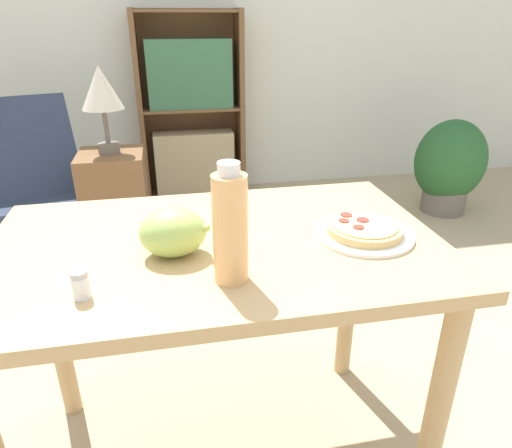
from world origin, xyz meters
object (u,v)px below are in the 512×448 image
object	(u,v)px
pizza_on_plate	(364,231)
salt_shaker	(81,285)
grape_bunch	(173,232)
table_lamp	(101,92)
drink_bottle	(229,228)
potted_plant_floor	(450,166)
side_table	(117,209)
lounge_chair_near	(29,213)
bookshelf	(192,116)

from	to	relation	value
pizza_on_plate	salt_shaker	bearing A→B (deg)	-166.97
grape_bunch	table_lamp	xyz separation A→B (m)	(-0.30, 1.46, 0.12)
grape_bunch	drink_bottle	xyz separation A→B (m)	(0.11, -0.14, 0.07)
pizza_on_plate	potted_plant_floor	xyz separation A→B (m)	(1.45, 1.77, -0.45)
salt_shaker	potted_plant_floor	bearing A→B (deg)	42.07
drink_bottle	side_table	bearing A→B (deg)	104.43
lounge_chair_near	salt_shaker	bearing A→B (deg)	-87.93
side_table	lounge_chair_near	bearing A→B (deg)	165.75
bookshelf	table_lamp	world-z (taller)	bookshelf
side_table	pizza_on_plate	bearing A→B (deg)	-61.71
bookshelf	potted_plant_floor	bearing A→B (deg)	-21.89
bookshelf	potted_plant_floor	distance (m)	1.89
lounge_chair_near	bookshelf	distance (m)	1.37
grape_bunch	salt_shaker	bearing A→B (deg)	-141.55
drink_bottle	pizza_on_plate	bearing A→B (deg)	21.23
pizza_on_plate	bookshelf	distance (m)	2.49
pizza_on_plate	side_table	distance (m)	1.72
grape_bunch	side_table	xyz separation A→B (m)	(-0.30, 1.46, -0.51)
lounge_chair_near	table_lamp	bearing A→B (deg)	-31.30
potted_plant_floor	side_table	bearing A→B (deg)	-172.15
pizza_on_plate	drink_bottle	size ratio (longest dim) A/B	0.97
side_table	potted_plant_floor	world-z (taller)	potted_plant_floor
pizza_on_plate	grape_bunch	bearing A→B (deg)	-179.30
drink_bottle	bookshelf	world-z (taller)	bookshelf
drink_bottle	grape_bunch	bearing A→B (deg)	129.66
grape_bunch	salt_shaker	xyz separation A→B (m)	(-0.19, -0.15, -0.03)
drink_bottle	potted_plant_floor	bearing A→B (deg)	46.31
grape_bunch	potted_plant_floor	distance (m)	2.67
lounge_chair_near	potted_plant_floor	size ratio (longest dim) A/B	1.37
salt_shaker	side_table	bearing A→B (deg)	93.81
drink_bottle	bookshelf	bearing A→B (deg)	88.07
table_lamp	bookshelf	bearing A→B (deg)	63.58
pizza_on_plate	table_lamp	world-z (taller)	table_lamp
lounge_chair_near	potted_plant_floor	distance (m)	2.74
bookshelf	lounge_chair_near	bearing A→B (deg)	-138.50
bookshelf	potted_plant_floor	xyz separation A→B (m)	(1.74, -0.70, -0.28)
lounge_chair_near	side_table	xyz separation A→B (m)	(0.50, -0.13, 0.03)
lounge_chair_near	pizza_on_plate	bearing A→B (deg)	-68.09
drink_bottle	salt_shaker	size ratio (longest dim) A/B	4.30
salt_shaker	bookshelf	distance (m)	2.66
bookshelf	potted_plant_floor	size ratio (longest dim) A/B	2.03
drink_bottle	lounge_chair_near	distance (m)	2.05
salt_shaker	table_lamp	size ratio (longest dim) A/B	0.14
drink_bottle	bookshelf	size ratio (longest dim) A/B	0.20
pizza_on_plate	table_lamp	distance (m)	1.66
bookshelf	side_table	world-z (taller)	bookshelf
lounge_chair_near	side_table	size ratio (longest dim) A/B	1.42
pizza_on_plate	grape_bunch	xyz separation A→B (m)	(-0.49, -0.01, 0.04)
drink_bottle	side_table	distance (m)	1.75
grape_bunch	bookshelf	bearing A→B (deg)	85.31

